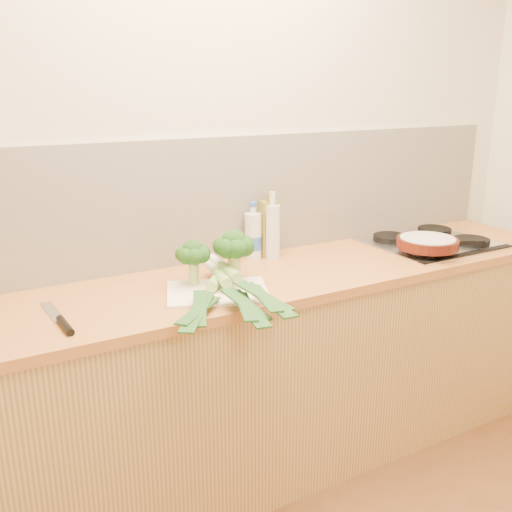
{
  "coord_description": "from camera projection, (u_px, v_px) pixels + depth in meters",
  "views": [
    {
      "loc": [
        -1.04,
        -0.73,
        1.65
      ],
      "look_at": [
        -0.02,
        1.1,
        1.02
      ],
      "focal_mm": 40.0,
      "sensor_mm": 36.0,
      "label": 1
    }
  ],
  "objects": [
    {
      "name": "room_shell",
      "position": [
        216.0,
        200.0,
        2.48
      ],
      "size": [
        3.5,
        3.5,
        3.5
      ],
      "color": "beige",
      "rests_on": "ground"
    },
    {
      "name": "counter",
      "position": [
        248.0,
        376.0,
        2.45
      ],
      "size": [
        3.2,
        0.62,
        0.9
      ],
      "color": "tan",
      "rests_on": "ground"
    },
    {
      "name": "gas_hob",
      "position": [
        431.0,
        242.0,
        2.79
      ],
      "size": [
        0.58,
        0.5,
        0.04
      ],
      "color": "silver",
      "rests_on": "counter"
    },
    {
      "name": "chopping_board",
      "position": [
        217.0,
        292.0,
        2.14
      ],
      "size": [
        0.45,
        0.39,
        0.01
      ],
      "primitive_type": "cube",
      "rotation": [
        0.0,
        0.0,
        -0.37
      ],
      "color": "white",
      "rests_on": "counter"
    },
    {
      "name": "broccoli_left",
      "position": [
        193.0,
        254.0,
        2.17
      ],
      "size": [
        0.14,
        0.14,
        0.18
      ],
      "color": "#A5B86B",
      "rests_on": "chopping_board"
    },
    {
      "name": "broccoli_right",
      "position": [
        234.0,
        246.0,
        2.19
      ],
      "size": [
        0.16,
        0.16,
        0.21
      ],
      "color": "#A5B86B",
      "rests_on": "chopping_board"
    },
    {
      "name": "leek_front",
      "position": [
        211.0,
        288.0,
        2.1
      ],
      "size": [
        0.43,
        0.56,
        0.04
      ],
      "rotation": [
        0.0,
        0.0,
        -0.63
      ],
      "color": "white",
      "rests_on": "chopping_board"
    },
    {
      "name": "leek_mid",
      "position": [
        227.0,
        283.0,
        2.09
      ],
      "size": [
        0.19,
        0.69,
        0.04
      ],
      "rotation": [
        0.0,
        0.0,
        -0.19
      ],
      "color": "white",
      "rests_on": "chopping_board"
    },
    {
      "name": "leek_back",
      "position": [
        237.0,
        277.0,
        2.1
      ],
      "size": [
        0.12,
        0.69,
        0.04
      ],
      "rotation": [
        0.0,
        0.0,
        -0.07
      ],
      "color": "white",
      "rests_on": "chopping_board"
    },
    {
      "name": "chefs_knife",
      "position": [
        62.0,
        322.0,
        1.86
      ],
      "size": [
        0.05,
        0.34,
        0.02
      ],
      "rotation": [
        0.0,
        0.0,
        0.06
      ],
      "color": "silver",
      "rests_on": "counter"
    },
    {
      "name": "skillet",
      "position": [
        428.0,
        243.0,
        2.59
      ],
      "size": [
        0.38,
        0.28,
        0.05
      ],
      "rotation": [
        0.0,
        0.0,
        -0.43
      ],
      "color": "#43140B",
      "rests_on": "gas_hob"
    },
    {
      "name": "oil_tin",
      "position": [
        268.0,
        228.0,
        2.57
      ],
      "size": [
        0.08,
        0.05,
        0.29
      ],
      "color": "olive",
      "rests_on": "counter"
    },
    {
      "name": "glass_bottle",
      "position": [
        272.0,
        230.0,
        2.55
      ],
      "size": [
        0.07,
        0.07,
        0.3
      ],
      "color": "silver",
      "rests_on": "counter"
    },
    {
      "name": "amber_bottle",
      "position": [
        270.0,
        234.0,
        2.56
      ],
      "size": [
        0.06,
        0.06,
        0.26
      ],
      "color": "#642913",
      "rests_on": "counter"
    },
    {
      "name": "water_bottle",
      "position": [
        253.0,
        237.0,
        2.55
      ],
      "size": [
        0.08,
        0.08,
        0.24
      ],
      "color": "silver",
      "rests_on": "counter"
    }
  ]
}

